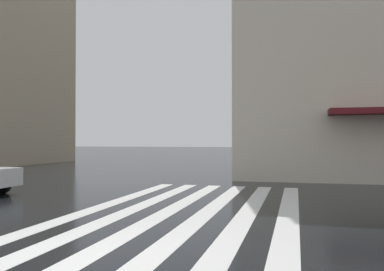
# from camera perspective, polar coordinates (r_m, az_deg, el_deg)

# --- Properties ---
(ground_plane) EXTENTS (220.00, 220.00, 0.00)m
(ground_plane) POSITION_cam_1_polar(r_m,az_deg,el_deg) (6.79, -17.77, -16.23)
(ground_plane) COLOR black
(zebra_crossing) EXTENTS (13.00, 5.50, 0.01)m
(zebra_crossing) POSITION_cam_1_polar(r_m,az_deg,el_deg) (10.07, -1.28, -11.11)
(zebra_crossing) COLOR silver
(zebra_crossing) RESTS_ON ground_plane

